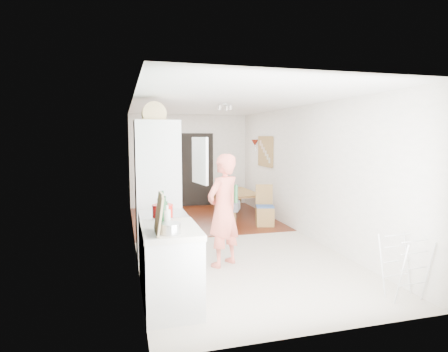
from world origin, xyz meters
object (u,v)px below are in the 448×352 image
dining_table (237,204)px  stool (229,219)px  person (223,200)px  dining_chair (265,206)px  drying_rack (404,268)px

dining_table → stool: (-0.62, -1.43, -0.05)m
person → dining_chair: 2.67m
person → dining_table: size_ratio=1.49×
stool → dining_table: bearing=66.5°
dining_table → person: bearing=158.3°
person → dining_chair: person is taller
drying_rack → dining_chair: bearing=89.7°
stool → drying_rack: (1.02, -3.89, 0.19)m
dining_table → drying_rack: size_ratio=1.76×
person → dining_table: 3.96m
dining_table → drying_rack: (0.40, -5.32, 0.14)m
dining_table → stool: dining_table is taller
person → drying_rack: size_ratio=2.62×
person → dining_table: (1.35, 3.65, -0.75)m
dining_chair → drying_rack: dining_chair is taller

